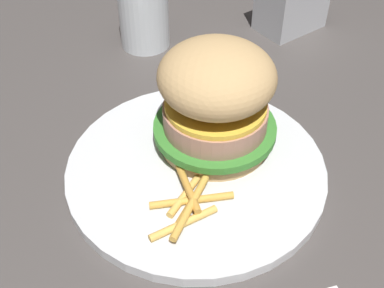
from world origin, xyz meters
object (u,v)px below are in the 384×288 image
plate (192,170)px  sandwich (216,99)px  fries_pile (189,202)px  drink_glass (144,17)px

plate → sandwich: bearing=-130.2°
plate → fries_pile: fries_pile is taller
plate → drink_glass: (0.04, -0.25, 0.04)m
fries_pile → drink_glass: drink_glass is taller
sandwich → fries_pile: 0.10m
plate → fries_pile: 0.05m
plate → drink_glass: drink_glass is taller
sandwich → plate: bearing=49.8°
plate → fries_pile: (0.01, 0.05, 0.01)m
fries_pile → drink_glass: (0.03, -0.31, 0.02)m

